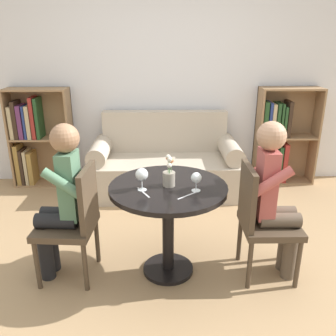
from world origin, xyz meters
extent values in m
plane|color=tan|center=(0.00, 0.00, 0.00)|extent=(16.00, 16.00, 0.00)
cube|color=silver|center=(0.00, 2.02, 1.35)|extent=(5.20, 0.05, 2.70)
cylinder|color=black|center=(0.00, 0.00, 0.72)|extent=(0.88, 0.88, 0.03)
cylinder|color=black|center=(0.00, 0.00, 0.37)|extent=(0.09, 0.09, 0.68)
cylinder|color=black|center=(0.00, 0.00, 0.01)|extent=(0.40, 0.40, 0.03)
cube|color=#B7A893|center=(0.00, 1.55, 0.21)|extent=(1.73, 0.80, 0.42)
cube|color=#B7A893|center=(0.00, 1.87, 0.67)|extent=(1.51, 0.16, 0.50)
cylinder|color=#B7A893|center=(-0.75, 1.55, 0.53)|extent=(0.22, 0.72, 0.22)
cylinder|color=#B7A893|center=(0.75, 1.55, 0.53)|extent=(0.22, 0.72, 0.22)
cube|color=#93704C|center=(-1.51, 1.97, 0.60)|extent=(0.74, 0.02, 1.20)
cube|color=#93704C|center=(-1.87, 1.84, 0.60)|extent=(0.02, 0.28, 1.20)
cube|color=#93704C|center=(-1.15, 1.84, 0.60)|extent=(0.02, 0.28, 1.20)
cube|color=#93704C|center=(-1.51, 1.84, 0.01)|extent=(0.69, 0.28, 0.02)
cube|color=#93704C|center=(-1.51, 1.84, 0.60)|extent=(0.69, 0.28, 0.02)
cube|color=#93704C|center=(-1.51, 1.84, 1.19)|extent=(0.69, 0.28, 0.02)
cube|color=olive|center=(-1.82, 1.83, 0.27)|extent=(0.05, 0.23, 0.50)
cube|color=#332319|center=(-1.77, 1.83, 0.24)|extent=(0.04, 0.23, 0.44)
cube|color=tan|center=(-1.72, 1.83, 0.24)|extent=(0.04, 0.23, 0.43)
cube|color=olive|center=(-1.66, 1.83, 0.23)|extent=(0.05, 0.23, 0.41)
cube|color=tan|center=(-1.82, 1.83, 0.80)|extent=(0.05, 0.23, 0.39)
cube|color=#332319|center=(-1.77, 1.83, 0.84)|extent=(0.05, 0.23, 0.45)
cube|color=#602D5B|center=(-1.71, 1.83, 0.81)|extent=(0.05, 0.23, 0.40)
cube|color=navy|center=(-1.66, 1.83, 0.81)|extent=(0.03, 0.23, 0.40)
cube|color=tan|center=(-1.61, 1.83, 0.81)|extent=(0.05, 0.23, 0.39)
cube|color=maroon|center=(-1.56, 1.83, 0.86)|extent=(0.04, 0.23, 0.49)
cube|color=#234723|center=(-1.51, 1.83, 0.85)|extent=(0.04, 0.23, 0.48)
cube|color=#93704C|center=(1.51, 1.97, 0.60)|extent=(0.74, 0.02, 1.20)
cube|color=#93704C|center=(1.15, 1.84, 0.60)|extent=(0.02, 0.28, 1.20)
cube|color=#93704C|center=(1.87, 1.84, 0.60)|extent=(0.02, 0.28, 1.20)
cube|color=#93704C|center=(1.51, 1.84, 0.01)|extent=(0.69, 0.28, 0.02)
cube|color=#93704C|center=(1.51, 1.84, 0.60)|extent=(0.69, 0.28, 0.02)
cube|color=#93704C|center=(1.51, 1.84, 1.19)|extent=(0.69, 0.28, 0.02)
cube|color=#602D5B|center=(1.21, 1.83, 0.24)|extent=(0.05, 0.23, 0.43)
cube|color=olive|center=(1.25, 1.83, 0.22)|extent=(0.03, 0.23, 0.40)
cube|color=navy|center=(1.30, 1.83, 0.26)|extent=(0.03, 0.23, 0.48)
cube|color=navy|center=(1.34, 1.83, 0.27)|extent=(0.03, 0.23, 0.49)
cube|color=#234723|center=(1.39, 1.83, 0.21)|extent=(0.05, 0.23, 0.38)
cube|color=#234723|center=(1.44, 1.83, 0.25)|extent=(0.04, 0.23, 0.46)
cube|color=maroon|center=(1.50, 1.83, 0.27)|extent=(0.05, 0.23, 0.50)
cube|color=#234723|center=(1.21, 1.83, 0.83)|extent=(0.05, 0.23, 0.43)
cube|color=navy|center=(1.26, 1.83, 0.82)|extent=(0.03, 0.23, 0.42)
cube|color=tan|center=(1.30, 1.83, 0.81)|extent=(0.04, 0.23, 0.41)
cube|color=#234723|center=(1.36, 1.83, 0.82)|extent=(0.04, 0.23, 0.41)
cube|color=#234723|center=(1.40, 1.83, 0.82)|extent=(0.03, 0.23, 0.41)
cube|color=#234723|center=(1.44, 1.83, 0.80)|extent=(0.03, 0.23, 0.37)
cube|color=#332319|center=(1.49, 1.83, 0.83)|extent=(0.04, 0.23, 0.43)
cylinder|color=#473828|center=(-0.94, 0.16, 0.20)|extent=(0.04, 0.04, 0.40)
cylinder|color=#473828|center=(-0.96, -0.19, 0.20)|extent=(0.04, 0.04, 0.40)
cylinder|color=#473828|center=(-0.58, 0.14, 0.20)|extent=(0.04, 0.04, 0.40)
cylinder|color=#473828|center=(-0.61, -0.22, 0.20)|extent=(0.04, 0.04, 0.40)
cube|color=#473828|center=(-0.77, -0.03, 0.42)|extent=(0.45, 0.45, 0.05)
cube|color=#473828|center=(-0.58, -0.04, 0.68)|extent=(0.07, 0.38, 0.45)
cylinder|color=#473828|center=(0.95, -0.22, 0.20)|extent=(0.04, 0.04, 0.40)
cylinder|color=#473828|center=(0.95, 0.13, 0.20)|extent=(0.04, 0.04, 0.40)
cylinder|color=#473828|center=(0.59, -0.22, 0.20)|extent=(0.04, 0.04, 0.40)
cylinder|color=#473828|center=(0.59, 0.13, 0.20)|extent=(0.04, 0.04, 0.40)
cube|color=#473828|center=(0.77, -0.04, 0.42)|extent=(0.42, 0.42, 0.05)
cube|color=#473828|center=(0.58, -0.04, 0.68)|extent=(0.04, 0.38, 0.45)
cylinder|color=black|center=(-0.93, 0.04, 0.23)|extent=(0.11, 0.11, 0.45)
cylinder|color=black|center=(-0.94, -0.07, 0.23)|extent=(0.11, 0.11, 0.45)
cylinder|color=black|center=(-0.82, 0.03, 0.50)|extent=(0.31, 0.13, 0.11)
cylinder|color=black|center=(-0.83, -0.08, 0.50)|extent=(0.31, 0.13, 0.11)
cube|color=#517A5B|center=(-0.71, -0.03, 0.76)|extent=(0.13, 0.21, 0.51)
cylinder|color=#517A5B|center=(-0.70, 0.11, 0.83)|extent=(0.29, 0.09, 0.23)
cylinder|color=#517A5B|center=(-0.72, -0.16, 0.83)|extent=(0.29, 0.09, 0.23)
sphere|color=#936B4C|center=(-0.71, -0.03, 1.12)|extent=(0.20, 0.20, 0.20)
cylinder|color=brown|center=(0.93, -0.10, 0.23)|extent=(0.11, 0.11, 0.45)
cylinder|color=brown|center=(0.93, 0.01, 0.23)|extent=(0.11, 0.11, 0.45)
cylinder|color=brown|center=(0.82, -0.10, 0.50)|extent=(0.30, 0.11, 0.11)
cylinder|color=brown|center=(0.82, 0.01, 0.50)|extent=(0.30, 0.11, 0.11)
cube|color=#B2514C|center=(0.71, -0.04, 0.76)|extent=(0.12, 0.20, 0.52)
cylinder|color=#B2514C|center=(0.71, -0.18, 0.84)|extent=(0.29, 0.07, 0.23)
cylinder|color=#B2514C|center=(0.71, 0.09, 0.84)|extent=(0.29, 0.07, 0.23)
sphere|color=tan|center=(0.71, -0.04, 1.13)|extent=(0.21, 0.21, 0.21)
cylinder|color=white|center=(-0.19, -0.07, 0.74)|extent=(0.06, 0.06, 0.00)
cylinder|color=white|center=(-0.19, -0.07, 0.78)|extent=(0.01, 0.01, 0.08)
sphere|color=white|center=(-0.19, -0.07, 0.86)|extent=(0.09, 0.09, 0.09)
sphere|color=beige|center=(-0.19, -0.07, 0.85)|extent=(0.07, 0.07, 0.07)
cylinder|color=white|center=(0.20, -0.10, 0.74)|extent=(0.06, 0.06, 0.00)
cylinder|color=white|center=(0.20, -0.10, 0.78)|extent=(0.01, 0.01, 0.07)
sphere|color=white|center=(0.20, -0.10, 0.84)|extent=(0.08, 0.08, 0.08)
sphere|color=beige|center=(0.20, -0.10, 0.83)|extent=(0.05, 0.05, 0.05)
cylinder|color=#9E9384|center=(0.01, 0.00, 0.79)|extent=(0.09, 0.09, 0.11)
cylinder|color=#4C7A42|center=(0.00, -0.01, 0.91)|extent=(0.01, 0.01, 0.12)
sphere|color=silver|center=(0.00, -0.01, 0.97)|extent=(0.04, 0.04, 0.04)
cylinder|color=#4C7A42|center=(0.00, -0.01, 0.90)|extent=(0.01, 0.01, 0.11)
sphere|color=#E07F4C|center=(0.00, -0.01, 0.96)|extent=(0.04, 0.04, 0.04)
cylinder|color=#4C7A42|center=(0.02, 0.01, 0.89)|extent=(0.00, 0.01, 0.08)
sphere|color=#E07F4C|center=(0.02, 0.01, 0.93)|extent=(0.04, 0.04, 0.04)
cylinder|color=#4C7A42|center=(0.01, -0.03, 0.88)|extent=(0.01, 0.00, 0.06)
sphere|color=silver|center=(0.01, -0.03, 0.91)|extent=(0.04, 0.04, 0.04)
cylinder|color=#4C7A42|center=(0.01, -0.02, 0.90)|extent=(0.01, 0.00, 0.10)
sphere|color=silver|center=(0.01, -0.02, 0.95)|extent=(0.04, 0.04, 0.04)
cube|color=silver|center=(0.13, -0.17, 0.74)|extent=(0.15, 0.13, 0.00)
cube|color=silver|center=(-0.18, -0.12, 0.74)|extent=(0.10, 0.17, 0.00)
camera|label=1|loc=(-0.05, -2.40, 1.77)|focal=38.00mm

